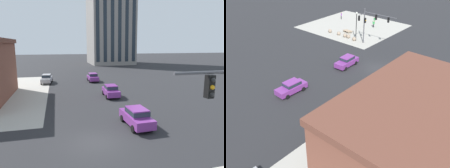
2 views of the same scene
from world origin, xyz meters
TOP-DOWN VIEW (x-y plane):
  - ground_plane at (0.00, 0.00)m, footprint 320.00×320.00m
  - car_main_northbound_far at (4.11, 2.39)m, footprint 2.01×4.46m
  - car_main_southbound_near at (4.33, 26.93)m, footprint 1.90×4.40m
  - car_cross_eastbound at (4.63, 13.64)m, footprint 2.00×4.45m
  - car_cross_westbound at (-4.51, 27.23)m, footprint 2.13×4.51m

SIDE VIEW (x-z plane):
  - ground_plane at x=0.00m, z-range 0.00..0.00m
  - car_main_northbound_far at x=4.11m, z-range 0.08..1.76m
  - car_main_southbound_near at x=4.33m, z-range 0.08..1.76m
  - car_cross_eastbound at x=4.63m, z-range 0.08..1.76m
  - car_cross_westbound at x=-4.51m, z-range 0.08..1.76m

